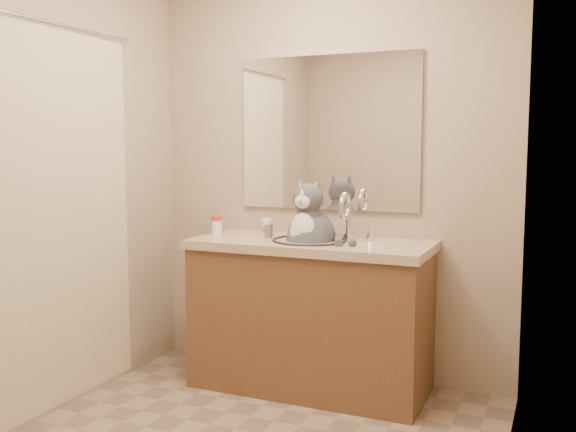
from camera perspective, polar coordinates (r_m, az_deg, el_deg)
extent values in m
cube|color=tan|center=(3.82, 3.66, 3.62)|extent=(2.20, 0.01, 2.40)
cube|color=tan|center=(3.35, -22.33, 2.83)|extent=(0.01, 2.50, 2.40)
cube|color=tan|center=(2.34, 18.83, 1.74)|extent=(0.01, 2.50, 2.40)
cube|color=brown|center=(3.67, 2.01, -9.14)|extent=(1.30, 0.55, 0.80)
cube|color=#C3AD8C|center=(3.58, 2.04, -2.56)|extent=(1.34, 0.59, 0.05)
torus|color=black|center=(3.56, 1.92, -2.18)|extent=(0.42, 0.42, 0.02)
ellipsoid|color=white|center=(3.57, 1.92, -3.40)|extent=(0.40, 0.40, 0.15)
cylinder|color=silver|center=(3.65, 5.39, -0.45)|extent=(0.03, 0.03, 0.18)
torus|color=silver|center=(3.58, 5.08, 0.88)|extent=(0.03, 0.16, 0.16)
cone|color=silver|center=(3.62, 7.34, -1.33)|extent=(0.06, 0.06, 0.08)
cube|color=white|center=(3.79, 3.58, 7.39)|extent=(1.10, 0.02, 0.90)
cube|color=beige|center=(3.40, -20.34, -0.44)|extent=(0.01, 1.20, 1.90)
cylinder|color=silver|center=(3.43, -20.97, 15.88)|extent=(0.02, 1.30, 0.02)
ellipsoid|color=#49484E|center=(3.59, 2.09, -2.37)|extent=(0.31, 0.34, 0.38)
ellipsoid|color=silver|center=(3.50, 1.34, -1.64)|extent=(0.16, 0.10, 0.24)
ellipsoid|color=#49484E|center=(3.53, 1.79, 1.59)|extent=(0.19, 0.16, 0.16)
ellipsoid|color=silver|center=(3.47, 1.27, 1.27)|extent=(0.09, 0.05, 0.07)
sphere|color=#D88C8C|center=(3.44, 1.07, 1.35)|extent=(0.02, 0.02, 0.02)
cone|color=#49484E|center=(3.55, 1.19, 2.87)|extent=(0.08, 0.06, 0.08)
cone|color=#49484E|center=(3.51, 2.59, 2.83)|extent=(0.08, 0.06, 0.08)
cylinder|color=#49484E|center=(3.48, 4.51, -2.14)|extent=(0.12, 0.25, 0.04)
cylinder|color=white|center=(3.81, -6.34, -1.04)|extent=(0.08, 0.08, 0.09)
cylinder|color=red|center=(3.80, -6.35, -0.21)|extent=(0.08, 0.08, 0.03)
cylinder|color=white|center=(3.73, -1.89, -1.19)|extent=(0.07, 0.07, 0.08)
cylinder|color=orange|center=(3.73, -1.89, -1.19)|extent=(0.07, 0.07, 0.03)
cylinder|color=white|center=(3.73, -1.89, -0.42)|extent=(0.07, 0.07, 0.02)
cylinder|color=gray|center=(3.68, -1.72, -1.33)|extent=(0.06, 0.06, 0.08)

